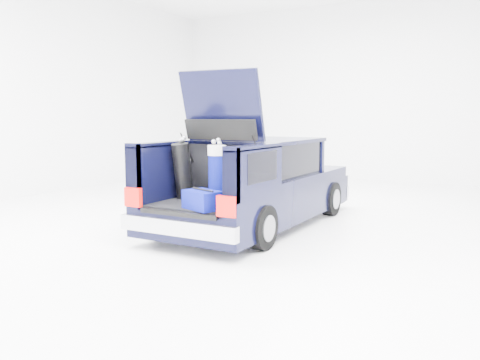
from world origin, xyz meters
The scene contains 6 objects.
ground centered at (0.00, 0.00, 0.00)m, with size 14.00×14.00×0.00m, color white.
car centered at (0.00, 0.11, 0.67)m, with size 1.87×4.65×2.47m.
red_suitcase centered at (0.27, -1.16, 0.84)m, with size 0.34×0.26×0.52m.
black_golf_bag centered at (-0.50, -1.33, 1.02)m, with size 0.30×0.39×0.93m.
blue_golf_bag centered at (0.03, -1.23, 1.01)m, with size 0.28×0.28×0.91m.
blue_duffel centered at (0.23, -1.90, 0.72)m, with size 0.60×0.50×0.27m.
Camera 1 is at (3.86, -7.39, 1.80)m, focal length 38.00 mm.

